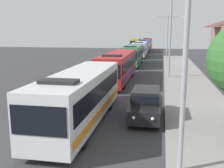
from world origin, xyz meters
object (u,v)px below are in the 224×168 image
object	(u,v)px
bus_lead	(81,95)
bus_fourth_in_line	(140,49)
white_suv	(146,103)
streetlamp_far	(167,32)
bus_second_in_line	(118,66)
bus_middle	(133,55)
streetlamp_near	(186,37)
streetlamp_mid	(171,29)
box_truck_oncoming	(135,43)
bus_tail_end	(147,43)
bus_rear	(144,46)

from	to	relation	value
bus_lead	bus_fourth_in_line	world-z (taller)	same
white_suv	streetlamp_far	world-z (taller)	streetlamp_far
bus_lead	bus_second_in_line	size ratio (longest dim) A/B	0.90
bus_middle	streetlamp_near	distance (m)	33.37
bus_fourth_in_line	streetlamp_mid	size ratio (longest dim) A/B	1.17
white_suv	streetlamp_mid	xyz separation A→B (m)	(1.70, 15.14, 4.52)
white_suv	streetlamp_mid	bearing A→B (deg)	83.59
bus_middle	streetlamp_far	bearing A→B (deg)	62.47
bus_middle	bus_fourth_in_line	size ratio (longest dim) A/B	1.10
white_suv	box_truck_oncoming	world-z (taller)	box_truck_oncoming
bus_tail_end	streetlamp_near	size ratio (longest dim) A/B	1.32
bus_lead	bus_fourth_in_line	size ratio (longest dim) A/B	1.06
bus_rear	box_truck_oncoming	size ratio (longest dim) A/B	1.51
bus_second_in_line	bus_middle	distance (m)	14.22
bus_second_in_line	streetlamp_far	distance (m)	25.39
streetlamp_mid	streetlamp_far	bearing A→B (deg)	90.00
white_suv	box_truck_oncoming	size ratio (longest dim) A/B	0.64
bus_middle	streetlamp_near	size ratio (longest dim) A/B	1.40
bus_middle	bus_fourth_in_line	bearing A→B (deg)	90.00
bus_lead	bus_second_in_line	bearing A→B (deg)	90.00
bus_fourth_in_line	streetlamp_near	world-z (taller)	streetlamp_near
white_suv	bus_lead	bearing A→B (deg)	-158.41
bus_lead	streetlamp_far	size ratio (longest dim) A/B	1.39
bus_middle	streetlamp_far	size ratio (longest dim) A/B	1.45
bus_lead	box_truck_oncoming	distance (m)	64.95
bus_fourth_in_line	bus_tail_end	xyz separation A→B (m)	(0.00, 26.07, 0.00)
bus_fourth_in_line	streetlamp_mid	bearing A→B (deg)	-77.68
streetlamp_mid	bus_tail_end	bearing A→B (deg)	96.07
bus_lead	bus_second_in_line	distance (m)	13.58
streetlamp_near	streetlamp_mid	xyz separation A→B (m)	(-0.00, 21.55, 0.37)
white_suv	streetlamp_near	bearing A→B (deg)	-75.14
bus_tail_end	streetlamp_mid	size ratio (longest dim) A/B	1.21
bus_rear	streetlamp_far	bearing A→B (deg)	-71.42
streetlamp_mid	white_suv	bearing A→B (deg)	-96.41
bus_lead	bus_fourth_in_line	distance (m)	41.33
streetlamp_mid	bus_rear	bearing A→B (deg)	98.17
streetlamp_far	streetlamp_mid	bearing A→B (deg)	-90.00
bus_second_in_line	bus_tail_end	size ratio (longest dim) A/B	1.13
white_suv	box_truck_oncoming	bearing A→B (deg)	96.30
bus_tail_end	white_suv	world-z (taller)	bus_tail_end
box_truck_oncoming	streetlamp_near	bearing A→B (deg)	-82.90
bus_second_in_line	bus_middle	bearing A→B (deg)	90.00
bus_second_in_line	streetlamp_mid	distance (m)	7.29
bus_middle	streetlamp_mid	distance (m)	13.01
bus_rear	box_truck_oncoming	world-z (taller)	bus_rear
box_truck_oncoming	streetlamp_far	xyz separation A→B (m)	(8.70, -26.71, 3.36)
bus_second_in_line	box_truck_oncoming	distance (m)	51.39
bus_rear	white_suv	xyz separation A→B (m)	(3.70, -52.75, -0.66)
bus_fourth_in_line	streetlamp_far	bearing A→B (deg)	-30.44
bus_middle	bus_tail_end	xyz separation A→B (m)	(-0.00, 39.60, -0.00)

